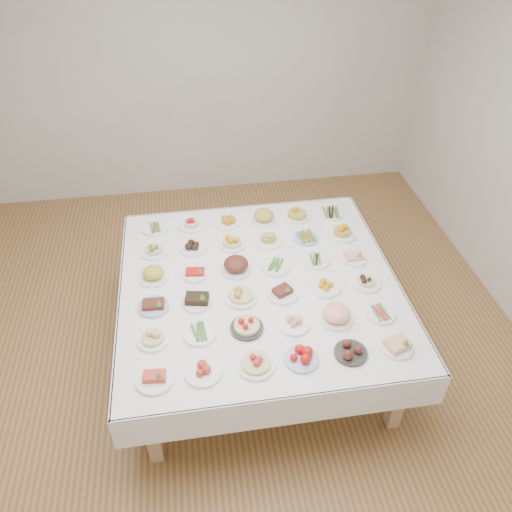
{
  "coord_description": "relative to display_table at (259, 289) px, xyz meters",
  "views": [
    {
      "loc": [
        -0.21,
        -2.85,
        3.26
      ],
      "look_at": [
        0.23,
        0.01,
        0.88
      ],
      "focal_mm": 35.0,
      "sensor_mm": 36.0,
      "label": 1
    }
  ],
  "objects": [
    {
      "name": "room_envelope",
      "position": [
        -0.23,
        0.14,
        1.15
      ],
      "size": [
        5.02,
        5.02,
        2.81
      ],
      "color": "#9A6B40",
      "rests_on": "ground"
    },
    {
      "name": "display_table",
      "position": [
        0.0,
        0.0,
        0.0
      ],
      "size": [
        2.07,
        2.07,
        0.75
      ],
      "color": "white",
      "rests_on": "ground"
    },
    {
      "name": "dish_0",
      "position": [
        -0.76,
        -0.78,
        0.11
      ],
      "size": [
        0.23,
        0.23,
        0.1
      ],
      "color": "white",
      "rests_on": "display_table"
    },
    {
      "name": "dish_1",
      "position": [
        -0.47,
        -0.77,
        0.1
      ],
      "size": [
        0.22,
        0.22,
        0.09
      ],
      "color": "white",
      "rests_on": "display_table"
    },
    {
      "name": "dish_2",
      "position": [
        -0.14,
        -0.77,
        0.13
      ],
      "size": [
        0.25,
        0.25,
        0.14
      ],
      "color": "white",
      "rests_on": "display_table"
    },
    {
      "name": "dish_3",
      "position": [
        0.15,
        -0.77,
        0.11
      ],
      "size": [
        0.21,
        0.21,
        0.09
      ],
      "color": "#4C66B2",
      "rests_on": "display_table"
    },
    {
      "name": "dish_4",
      "position": [
        0.47,
        -0.77,
        0.11
      ],
      "size": [
        0.21,
        0.21,
        0.09
      ],
      "color": "#2C2927",
      "rests_on": "display_table"
    },
    {
      "name": "dish_5",
      "position": [
        0.78,
        -0.77,
        0.11
      ],
      "size": [
        0.2,
        0.2,
        0.1
      ],
      "color": "white",
      "rests_on": "display_table"
    },
    {
      "name": "dish_6",
      "position": [
        -0.78,
        -0.46,
        0.12
      ],
      "size": [
        0.2,
        0.2,
        0.1
      ],
      "color": "white",
      "rests_on": "display_table"
    },
    {
      "name": "dish_7",
      "position": [
        -0.47,
        -0.45,
        0.09
      ],
      "size": [
        0.22,
        0.22,
        0.05
      ],
      "color": "white",
      "rests_on": "display_table"
    },
    {
      "name": "dish_8",
      "position": [
        -0.16,
        -0.45,
        0.13
      ],
      "size": [
        0.22,
        0.22,
        0.12
      ],
      "color": "#2C2927",
      "rests_on": "display_table"
    },
    {
      "name": "dish_9",
      "position": [
        0.16,
        -0.47,
        0.1
      ],
      "size": [
        0.21,
        0.21,
        0.09
      ],
      "color": "white",
      "rests_on": "display_table"
    },
    {
      "name": "dish_10",
      "position": [
        0.46,
        -0.46,
        0.14
      ],
      "size": [
        0.26,
        0.26,
        0.15
      ],
      "color": "white",
      "rests_on": "display_table"
    },
    {
      "name": "dish_11",
      "position": [
        0.77,
        -0.46,
        0.09
      ],
      "size": [
        0.2,
        0.2,
        0.05
      ],
      "color": "white",
      "rests_on": "display_table"
    },
    {
      "name": "dish_12",
      "position": [
        -0.77,
        -0.15,
        0.11
      ],
      "size": [
        0.21,
        0.21,
        0.1
      ],
      "color": "#4C66B2",
      "rests_on": "display_table"
    },
    {
      "name": "dish_13",
      "position": [
        -0.47,
        -0.15,
        0.11
      ],
      "size": [
        0.21,
        0.21,
        0.1
      ],
      "color": "white",
      "rests_on": "display_table"
    },
    {
      "name": "dish_14",
      "position": [
        -0.16,
        -0.16,
        0.13
      ],
      "size": [
        0.23,
        0.23,
        0.13
      ],
      "color": "white",
      "rests_on": "display_table"
    },
    {
      "name": "dish_15",
      "position": [
        0.14,
        -0.16,
        0.11
      ],
      "size": [
        0.23,
        0.23,
        0.09
      ],
      "color": "white",
      "rests_on": "display_table"
    },
    {
      "name": "dish_16",
      "position": [
        0.47,
        -0.15,
        0.1
      ],
      "size": [
        0.21,
        0.21,
        0.08
      ],
      "color": "white",
      "rests_on": "display_table"
    },
    {
      "name": "dish_17",
      "position": [
        0.78,
        -0.15,
        0.11
      ],
      "size": [
        0.2,
        0.2,
        0.1
      ],
      "color": "white",
      "rests_on": "display_table"
    },
    {
      "name": "dish_18",
      "position": [
        -0.77,
        0.16,
        0.13
      ],
      "size": [
        0.22,
        0.22,
        0.12
      ],
      "color": "white",
      "rests_on": "display_table"
    },
    {
      "name": "dish_19",
      "position": [
        -0.46,
        0.15,
        0.1
      ],
      "size": [
        0.2,
        0.2,
        0.09
      ],
      "color": "white",
      "rests_on": "display_table"
    },
    {
      "name": "dish_20",
      "position": [
        -0.15,
        0.16,
        0.14
      ],
      "size": [
        0.23,
        0.23,
        0.15
      ],
      "color": "white",
      "rests_on": "display_table"
    },
    {
      "name": "dish_21",
      "position": [
        0.15,
        0.14,
        0.09
      ],
      "size": [
        0.23,
        0.23,
        0.05
      ],
      "color": "white",
      "rests_on": "display_table"
    },
    {
      "name": "dish_22",
      "position": [
        0.47,
        0.16,
        0.09
      ],
      "size": [
        0.21,
        0.21,
        0.05
      ],
      "color": "white",
      "rests_on": "display_table"
    },
    {
      "name": "dish_23",
      "position": [
        0.78,
        0.15,
        0.1
      ],
      "size": [
        0.2,
        0.2,
        0.09
      ],
      "color": "white",
      "rests_on": "display_table"
    },
    {
      "name": "dish_24",
      "position": [
        -0.77,
        0.47,
        0.11
      ],
      "size": [
        0.22,
        0.22,
        0.1
      ],
      "color": "white",
      "rests_on": "display_table"
    },
    {
      "name": "dish_25",
      "position": [
        -0.46,
        0.46,
        0.1
      ],
      "size": [
        0.21,
        0.21,
        0.08
      ],
      "color": "white",
      "rests_on": "display_table"
    },
    {
      "name": "dish_26",
      "position": [
        -0.15,
        0.47,
        0.13
      ],
      "size": [
        0.22,
        0.22,
        0.12
      ],
      "color": "white",
      "rests_on": "display_table"
    },
    {
      "name": "dish_27",
      "position": [
        0.15,
        0.46,
        0.12
      ],
      "size": [
        0.22,
        0.22,
        0.11
      ],
      "color": "white",
      "rests_on": "display_table"
    },
    {
      "name": "dish_28",
      "position": [
        0.47,
        0.46,
        0.09
      ],
      "size": [
        0.2,
        0.2,
        0.05
      ],
      "color": "#4C66B2",
      "rests_on": "display_table"
    },
    {
      "name": "dish_29",
      "position": [
        0.77,
        0.46,
        0.13
      ],
      "size": [
        0.22,
        0.22,
        0.13
      ],
      "color": "white",
      "rests_on": "display_table"
    },
    {
      "name": "dish_30",
      "position": [
        -0.76,
        0.78,
        0.09
      ],
      "size": [
        0.21,
        0.21,
        0.05
      ],
      "color": "white",
      "rests_on": "display_table"
    },
    {
      "name": "dish_31",
      "position": [
        -0.45,
        0.78,
        0.11
      ],
      "size": [
        0.21,
        0.21,
        0.1
      ],
      "color": "white",
      "rests_on": "display_table"
    },
    {
      "name": "dish_32",
      "position": [
        -0.15,
        0.77,
        0.11
      ],
      "size": [
        0.21,
        0.21,
        0.09
      ],
      "color": "white",
      "rests_on": "display_table"
    },
    {
      "name": "dish_33",
      "position": [
        0.16,
        0.77,
        0.12
      ],
      "size": [
        0.2,
        0.2,
        0.11
      ],
      "color": "white",
      "rests_on": "display_table"
    },
    {
      "name": "dish_34",
      "position": [
        0.46,
        0.76,
        0.12
      ],
      "size": [
        0.21,
        0.21,
        0.11
      ],
      "color": "white",
      "rests_on": "display_table"
    },
    {
      "name": "dish_35",
      "position": [
        0.76,
        0.77,
        0.09
      ],
      "size": [
        0.2,
        0.2,
        0.05
      ],
      "color": "white",
      "rests_on": "display_table"
    }
  ]
}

